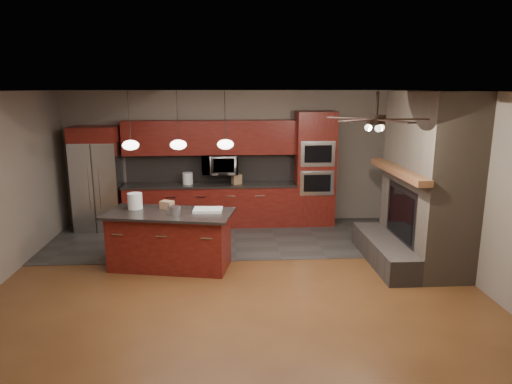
{
  "coord_description": "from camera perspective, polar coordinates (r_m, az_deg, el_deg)",
  "views": [
    {
      "loc": [
        -0.12,
        -6.61,
        2.84
      ],
      "look_at": [
        0.34,
        0.6,
        1.19
      ],
      "focal_mm": 32.0,
      "sensor_mm": 36.0,
      "label": 1
    }
  ],
  "objects": [
    {
      "name": "ground",
      "position": [
        7.2,
        -2.41,
        -10.4
      ],
      "size": [
        7.0,
        7.0,
        0.0
      ],
      "primitive_type": "plane",
      "color": "brown",
      "rests_on": "ground"
    },
    {
      "name": "ceiling",
      "position": [
        6.62,
        -2.64,
        12.48
      ],
      "size": [
        7.0,
        6.0,
        0.02
      ],
      "primitive_type": "cube",
      "color": "white",
      "rests_on": "back_wall"
    },
    {
      "name": "back_wall",
      "position": [
        9.72,
        -2.88,
        4.32
      ],
      "size": [
        7.0,
        0.02,
        2.8
      ],
      "primitive_type": "cube",
      "color": "slate",
      "rests_on": "ground"
    },
    {
      "name": "right_wall",
      "position": [
        7.68,
        24.6,
        0.86
      ],
      "size": [
        0.02,
        6.0,
        2.8
      ],
      "primitive_type": "cube",
      "color": "slate",
      "rests_on": "ground"
    },
    {
      "name": "slate_tile_patch",
      "position": [
        8.88,
        -2.67,
        -5.78
      ],
      "size": [
        7.0,
        2.4,
        0.01
      ],
      "primitive_type": "cube",
      "color": "#34322F",
      "rests_on": "ground"
    },
    {
      "name": "fireplace_column",
      "position": [
        7.85,
        20.2,
        0.71
      ],
      "size": [
        1.3,
        2.1,
        2.8
      ],
      "color": "#6B5C4C",
      "rests_on": "ground"
    },
    {
      "name": "back_cabinetry",
      "position": [
        9.57,
        -5.67,
        1.05
      ],
      "size": [
        3.59,
        0.64,
        2.2
      ],
      "color": "maroon",
      "rests_on": "ground"
    },
    {
      "name": "oven_tower",
      "position": [
        9.63,
        7.34,
        2.89
      ],
      "size": [
        0.8,
        0.63,
        2.38
      ],
      "color": "maroon",
      "rests_on": "ground"
    },
    {
      "name": "microwave",
      "position": [
        9.49,
        -4.52,
        3.48
      ],
      "size": [
        0.73,
        0.41,
        0.5
      ],
      "primitive_type": "imported",
      "color": "silver",
      "rests_on": "back_cabinetry"
    },
    {
      "name": "refrigerator",
      "position": [
        9.76,
        -19.15,
        1.58
      ],
      "size": [
        0.9,
        0.75,
        2.1
      ],
      "color": "silver",
      "rests_on": "ground"
    },
    {
      "name": "kitchen_island",
      "position": [
        7.49,
        -10.7,
        -5.86
      ],
      "size": [
        2.14,
        1.28,
        0.92
      ],
      "rotation": [
        0.0,
        0.0,
        -0.19
      ],
      "color": "maroon",
      "rests_on": "ground"
    },
    {
      "name": "white_bucket",
      "position": [
        7.68,
        -14.89,
        -1.09
      ],
      "size": [
        0.25,
        0.25,
        0.26
      ],
      "primitive_type": "cylinder",
      "rotation": [
        0.0,
        0.0,
        -0.06
      ],
      "color": "white",
      "rests_on": "kitchen_island"
    },
    {
      "name": "paint_can",
      "position": [
        7.18,
        -10.18,
        -2.32
      ],
      "size": [
        0.27,
        0.27,
        0.13
      ],
      "primitive_type": "cylinder",
      "rotation": [
        0.0,
        0.0,
        -0.53
      ],
      "color": "#A6A6AA",
      "rests_on": "kitchen_island"
    },
    {
      "name": "paint_tray",
      "position": [
        7.32,
        -6.03,
        -2.25
      ],
      "size": [
        0.47,
        0.35,
        0.05
      ],
      "primitive_type": "cube",
      "rotation": [
        0.0,
        0.0,
        -0.07
      ],
      "color": "silver",
      "rests_on": "kitchen_island"
    },
    {
      "name": "cardboard_box",
      "position": [
        7.58,
        -11.06,
        -1.58
      ],
      "size": [
        0.25,
        0.22,
        0.13
      ],
      "primitive_type": "cube",
      "rotation": [
        0.0,
        0.0,
        -0.49
      ],
      "color": "#A07553",
      "rests_on": "kitchen_island"
    },
    {
      "name": "counter_bucket",
      "position": [
        9.53,
        -8.54,
        1.7
      ],
      "size": [
        0.23,
        0.23,
        0.24
      ],
      "primitive_type": "cylinder",
      "rotation": [
        0.0,
        0.0,
        -0.09
      ],
      "color": "silver",
      "rests_on": "back_cabinetry"
    },
    {
      "name": "counter_box",
      "position": [
        9.45,
        -2.44,
        1.62
      ],
      "size": [
        0.23,
        0.21,
        0.2
      ],
      "primitive_type": "cube",
      "rotation": [
        0.0,
        0.0,
        0.43
      ],
      "color": "#8D6A48",
      "rests_on": "back_cabinetry"
    },
    {
      "name": "pendant_left",
      "position": [
        7.52,
        -15.4,
        5.71
      ],
      "size": [
        0.26,
        0.26,
        0.92
      ],
      "color": "black",
      "rests_on": "ceiling"
    },
    {
      "name": "pendant_center",
      "position": [
        7.41,
        -9.69,
        5.88
      ],
      "size": [
        0.26,
        0.26,
        0.92
      ],
      "color": "black",
      "rests_on": "ceiling"
    },
    {
      "name": "pendant_right",
      "position": [
        7.37,
        -3.85,
        5.99
      ],
      "size": [
        0.26,
        0.26,
        0.92
      ],
      "color": "black",
      "rests_on": "ceiling"
    },
    {
      "name": "ceiling_fan",
      "position": [
        6.14,
        14.81,
        8.85
      ],
      "size": [
        1.27,
        1.33,
        0.41
      ],
      "color": "black",
      "rests_on": "ceiling"
    }
  ]
}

